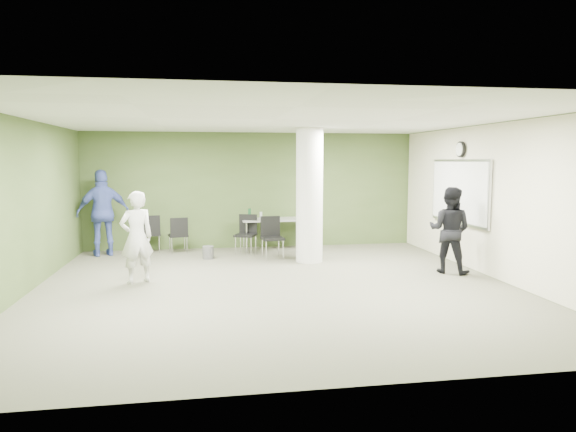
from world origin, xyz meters
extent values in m
plane|color=#585746|center=(0.00, 0.00, 0.00)|extent=(8.00, 8.00, 0.00)
plane|color=white|center=(0.00, 0.00, 2.80)|extent=(8.00, 8.00, 0.00)
cube|color=#405528|center=(0.00, 4.00, 1.40)|extent=(8.00, 2.80, 0.02)
cube|color=#405528|center=(-4.00, 0.00, 1.40)|extent=(0.02, 8.00, 2.80)
cube|color=beige|center=(4.00, 0.00, 1.40)|extent=(0.02, 8.00, 2.80)
cylinder|color=silver|center=(1.00, 2.00, 1.40)|extent=(0.56, 0.56, 2.80)
cube|color=silver|center=(3.93, 1.20, 1.50)|extent=(0.04, 2.30, 1.30)
cube|color=white|center=(3.91, 1.20, 1.50)|extent=(0.02, 2.20, 1.20)
cylinder|color=black|center=(3.93, 1.20, 2.35)|extent=(0.05, 0.32, 0.32)
cylinder|color=white|center=(3.90, 1.20, 2.35)|extent=(0.02, 0.26, 0.26)
cube|color=gray|center=(0.47, 3.50, 0.73)|extent=(1.61, 0.76, 0.04)
cylinder|color=silver|center=(-0.23, 3.19, 0.36)|extent=(0.04, 0.04, 0.71)
cylinder|color=silver|center=(1.20, 3.25, 0.36)|extent=(0.04, 0.04, 0.71)
cylinder|color=silver|center=(-0.25, 3.75, 0.36)|extent=(0.04, 0.04, 0.71)
cylinder|color=silver|center=(1.18, 3.81, 0.36)|extent=(0.04, 0.04, 0.71)
cylinder|color=#184925|center=(-0.13, 3.51, 0.88)|extent=(0.07, 0.07, 0.25)
cylinder|color=#B2B2B7|center=(0.13, 3.39, 0.84)|extent=(0.06, 0.06, 0.18)
cylinder|color=#4C4C4C|center=(-1.11, 2.64, 0.14)|extent=(0.24, 0.24, 0.28)
cube|color=black|center=(-2.41, 3.65, 0.43)|extent=(0.48, 0.48, 0.05)
cube|color=black|center=(-2.39, 3.45, 0.67)|extent=(0.42, 0.08, 0.43)
cylinder|color=silver|center=(-2.25, 3.85, 0.20)|extent=(0.02, 0.02, 0.41)
cylinder|color=silver|center=(-2.61, 3.81, 0.20)|extent=(0.02, 0.02, 0.41)
cylinder|color=silver|center=(-2.21, 3.49, 0.20)|extent=(0.02, 0.02, 0.41)
cylinder|color=silver|center=(-2.57, 3.45, 0.20)|extent=(0.02, 0.02, 0.41)
cube|color=black|center=(-1.78, 3.50, 0.41)|extent=(0.49, 0.49, 0.05)
cube|color=black|center=(-1.75, 3.32, 0.63)|extent=(0.40, 0.11, 0.41)
cylinder|color=silver|center=(-1.65, 3.70, 0.19)|extent=(0.02, 0.02, 0.39)
cylinder|color=silver|center=(-1.98, 3.64, 0.19)|extent=(0.02, 0.02, 0.39)
cylinder|color=silver|center=(-1.58, 3.37, 0.19)|extent=(0.02, 0.02, 0.39)
cylinder|color=silver|center=(-1.92, 3.30, 0.19)|extent=(0.02, 0.02, 0.39)
cube|color=black|center=(-0.26, 3.08, 0.43)|extent=(0.58, 0.58, 0.05)
cube|color=black|center=(-0.18, 3.27, 0.68)|extent=(0.41, 0.20, 0.43)
cylinder|color=silver|center=(-0.50, 2.98, 0.21)|extent=(0.02, 0.02, 0.41)
cylinder|color=silver|center=(-0.16, 2.84, 0.21)|extent=(0.02, 0.02, 0.41)
cylinder|color=silver|center=(-0.36, 3.32, 0.21)|extent=(0.02, 0.02, 0.41)
cylinder|color=silver|center=(-0.02, 3.18, 0.21)|extent=(0.02, 0.02, 0.41)
cube|color=black|center=(0.28, 2.44, 0.44)|extent=(0.50, 0.50, 0.05)
cube|color=black|center=(0.25, 2.65, 0.69)|extent=(0.43, 0.09, 0.44)
cylinder|color=silver|center=(0.11, 2.24, 0.21)|extent=(0.02, 0.02, 0.42)
cylinder|color=silver|center=(0.48, 2.28, 0.21)|extent=(0.02, 0.02, 0.42)
cylinder|color=silver|center=(0.07, 2.61, 0.21)|extent=(0.02, 0.02, 0.42)
cylinder|color=silver|center=(0.44, 2.65, 0.21)|extent=(0.02, 0.02, 0.42)
imported|color=silver|center=(-2.34, 0.63, 0.80)|extent=(0.69, 0.60, 1.60)
imported|color=black|center=(3.40, 0.51, 0.82)|extent=(1.01, 0.98, 1.63)
imported|color=#4455A8|center=(-3.40, 3.40, 0.96)|extent=(1.22, 0.78, 1.93)
camera|label=1|loc=(-1.16, -8.47, 2.13)|focal=32.00mm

